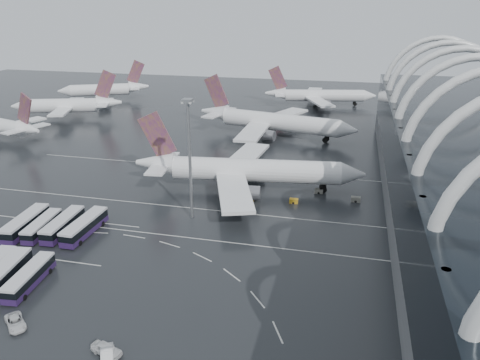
% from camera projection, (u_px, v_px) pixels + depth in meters
% --- Properties ---
extents(ground, '(420.00, 420.00, 0.00)m').
position_uv_depth(ground, '(184.00, 232.00, 96.71)').
color(ground, black).
rests_on(ground, ground).
extents(lane_marking_near, '(120.00, 0.25, 0.01)m').
position_uv_depth(lane_marking_near, '(180.00, 237.00, 94.89)').
color(lane_marking_near, silver).
rests_on(lane_marking_near, ground).
extents(lane_marking_mid, '(120.00, 0.25, 0.01)m').
position_uv_depth(lane_marking_mid, '(202.00, 209.00, 107.62)').
color(lane_marking_mid, silver).
rests_on(lane_marking_mid, ground).
extents(lane_marking_far, '(120.00, 0.25, 0.01)m').
position_uv_depth(lane_marking_far, '(232.00, 170.00, 133.06)').
color(lane_marking_far, silver).
rests_on(lane_marking_far, ground).
extents(bus_bay_line_south, '(28.00, 0.25, 0.01)m').
position_uv_depth(bus_bay_line_south, '(33.00, 257.00, 87.44)').
color(bus_bay_line_south, silver).
rests_on(bus_bay_line_south, ground).
extents(bus_bay_line_north, '(28.00, 0.25, 0.01)m').
position_uv_depth(bus_bay_line_north, '(80.00, 220.00, 101.98)').
color(bus_bay_line_north, silver).
rests_on(bus_bay_line_north, ground).
extents(airliner_main, '(58.02, 50.51, 19.64)m').
position_uv_depth(airliner_main, '(244.00, 171.00, 117.60)').
color(airliner_main, white).
rests_on(airliner_main, ground).
extents(airliner_gate_b, '(58.59, 51.84, 20.47)m').
position_uv_depth(airliner_gate_b, '(272.00, 122.00, 165.05)').
color(airliner_gate_b, white).
rests_on(airliner_gate_b, ground).
extents(airliner_gate_c, '(50.47, 45.82, 18.05)m').
position_uv_depth(airliner_gate_c, '(318.00, 96.00, 214.31)').
color(airliner_gate_c, white).
rests_on(airliner_gate_c, ground).
extents(jet_remote_west, '(39.68, 32.26, 17.58)m').
position_uv_depth(jet_remote_west, '(3.00, 126.00, 161.60)').
color(jet_remote_west, white).
rests_on(jet_remote_west, ground).
extents(jet_remote_mid, '(43.71, 35.55, 19.38)m').
position_uv_depth(jet_remote_mid, '(69.00, 106.00, 191.70)').
color(jet_remote_mid, white).
rests_on(jet_remote_mid, ground).
extents(jet_remote_far, '(40.96, 33.47, 18.75)m').
position_uv_depth(jet_remote_far, '(106.00, 90.00, 227.55)').
color(jet_remote_far, white).
rests_on(jet_remote_far, ground).
extents(bus_row_near_a, '(4.45, 14.20, 3.44)m').
position_uv_depth(bus_row_near_a, '(25.00, 223.00, 96.32)').
color(bus_row_near_a, '#21133E').
rests_on(bus_row_near_a, ground).
extents(bus_row_near_b, '(4.05, 12.29, 2.97)m').
position_uv_depth(bus_row_near_b, '(42.00, 226.00, 95.82)').
color(bus_row_near_b, '#21133E').
rests_on(bus_row_near_b, ground).
extents(bus_row_near_c, '(3.90, 13.47, 3.28)m').
position_uv_depth(bus_row_near_c, '(63.00, 225.00, 96.02)').
color(bus_row_near_c, '#21133E').
rests_on(bus_row_near_c, ground).
extents(bus_row_near_d, '(3.34, 13.78, 3.39)m').
position_uv_depth(bus_row_near_d, '(85.00, 226.00, 95.12)').
color(bus_row_near_d, '#21133E').
rests_on(bus_row_near_d, ground).
extents(bus_row_far_b, '(5.11, 14.10, 3.40)m').
position_uv_depth(bus_row_far_b, '(3.00, 275.00, 78.11)').
color(bus_row_far_b, '#21133E').
rests_on(bus_row_far_b, ground).
extents(bus_row_far_c, '(4.05, 12.59, 3.05)m').
position_uv_depth(bus_row_far_c, '(29.00, 277.00, 77.93)').
color(bus_row_far_c, '#21133E').
rests_on(bus_row_far_c, ground).
extents(van_curve_a, '(5.34, 5.08, 1.40)m').
position_uv_depth(van_curve_a, '(15.00, 322.00, 68.39)').
color(van_curve_a, silver).
rests_on(van_curve_a, ground).
extents(van_curve_b, '(4.96, 3.00, 1.58)m').
position_uv_depth(van_curve_b, '(106.00, 349.00, 62.96)').
color(van_curve_b, silver).
rests_on(van_curve_b, ground).
extents(van_curve_c, '(3.61, 4.83, 1.52)m').
position_uv_depth(van_curve_c, '(107.00, 356.00, 61.82)').
color(van_curve_c, silver).
rests_on(van_curve_c, ground).
extents(floodlight_mast, '(2.02, 2.02, 26.32)m').
position_uv_depth(floodlight_mast, '(189.00, 145.00, 97.78)').
color(floodlight_mast, gray).
rests_on(floodlight_mast, ground).
extents(gse_cart_belly_a, '(2.00, 1.18, 1.09)m').
position_uv_depth(gse_cart_belly_a, '(294.00, 201.00, 110.69)').
color(gse_cart_belly_a, '#C08D19').
rests_on(gse_cart_belly_a, ground).
extents(gse_cart_belly_b, '(2.08, 1.23, 1.14)m').
position_uv_depth(gse_cart_belly_b, '(319.00, 191.00, 116.47)').
color(gse_cart_belly_b, slate).
rests_on(gse_cart_belly_b, ground).
extents(gse_cart_belly_c, '(2.31, 1.37, 1.26)m').
position_uv_depth(gse_cart_belly_c, '(249.00, 198.00, 111.85)').
color(gse_cart_belly_c, '#C08D19').
rests_on(gse_cart_belly_c, ground).
extents(gse_cart_belly_d, '(2.20, 1.30, 1.20)m').
position_uv_depth(gse_cart_belly_d, '(356.00, 199.00, 111.45)').
color(gse_cart_belly_d, slate).
rests_on(gse_cart_belly_d, ground).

